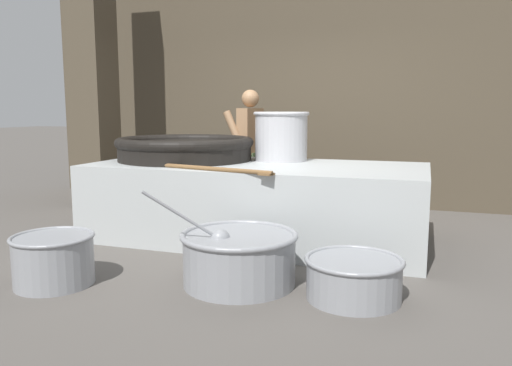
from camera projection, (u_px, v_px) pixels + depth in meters
ground_plane at (256, 238)px, 5.33m from camera, size 60.00×60.00×0.00m
back_wall at (308, 62)px, 7.22m from camera, size 8.42×0.24×4.10m
support_pillar at (92, 59)px, 6.82m from camera, size 0.51×0.51×4.10m
hearth_platform at (256, 202)px, 5.28m from camera, size 3.46×1.54×0.80m
giant_wok_near at (185, 148)px, 5.63m from camera, size 1.55×1.55×0.26m
stock_pot at (281, 135)px, 5.55m from camera, size 0.62×0.62×0.54m
stirring_paddle at (213, 169)px, 4.63m from camera, size 1.37×0.38×0.04m
cook at (250, 148)px, 6.47m from camera, size 0.41×0.61×1.62m
prep_bowl_vegetables at (239, 256)px, 3.90m from camera, size 1.04×0.93×0.79m
prep_bowl_meat at (354, 276)px, 3.60m from camera, size 0.72×0.72×0.31m
prep_bowl_extra at (54, 257)px, 3.89m from camera, size 0.64×0.64×0.40m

